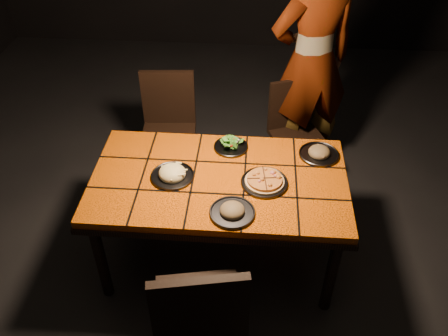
# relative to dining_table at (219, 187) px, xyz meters

# --- Properties ---
(room_shell) EXTENTS (6.04, 7.04, 3.08)m
(room_shell) POSITION_rel_dining_table_xyz_m (0.00, 0.00, 0.83)
(room_shell) COLOR black
(room_shell) RESTS_ON ground
(dining_table) EXTENTS (1.62, 0.92, 0.75)m
(dining_table) POSITION_rel_dining_table_xyz_m (0.00, 0.00, 0.00)
(dining_table) COLOR #ED6207
(dining_table) RESTS_ON ground
(chair_near) EXTENTS (0.53, 0.53, 1.01)m
(chair_near) POSITION_rel_dining_table_xyz_m (-0.03, -0.87, -0.09)
(chair_near) COLOR black
(chair_near) RESTS_ON ground
(chair_far_left) EXTENTS (0.45, 0.45, 0.94)m
(chair_far_left) POSITION_rel_dining_table_xyz_m (-0.48, 0.89, -0.13)
(chair_far_left) COLOR black
(chair_far_left) RESTS_ON ground
(chair_far_right) EXTENTS (0.51, 0.51, 0.86)m
(chair_far_right) POSITION_rel_dining_table_xyz_m (0.53, 0.98, -0.18)
(chair_far_right) COLOR black
(chair_far_right) RESTS_ON ground
(diner) EXTENTS (0.83, 0.70, 1.93)m
(diner) POSITION_rel_dining_table_xyz_m (0.62, 1.17, 0.29)
(diner) COLOR brown
(diner) RESTS_ON ground
(plate_pizza) EXTENTS (0.29, 0.29, 0.04)m
(plate_pizza) POSITION_rel_dining_table_xyz_m (0.28, -0.04, 0.10)
(plate_pizza) COLOR #38383D
(plate_pizza) RESTS_ON dining_table
(plate_pasta) EXTENTS (0.27, 0.27, 0.09)m
(plate_pasta) POSITION_rel_dining_table_xyz_m (-0.29, -0.02, 0.10)
(plate_pasta) COLOR #38383D
(plate_pasta) RESTS_ON dining_table
(plate_salad) EXTENTS (0.23, 0.23, 0.07)m
(plate_salad) POSITION_rel_dining_table_xyz_m (0.05, 0.31, 0.10)
(plate_salad) COLOR #38383D
(plate_salad) RESTS_ON dining_table
(plate_mushroom_a) EXTENTS (0.27, 0.27, 0.09)m
(plate_mushroom_a) POSITION_rel_dining_table_xyz_m (0.10, -0.31, 0.10)
(plate_mushroom_a) COLOR #38383D
(plate_mushroom_a) RESTS_ON dining_table
(plate_mushroom_b) EXTENTS (0.26, 0.26, 0.09)m
(plate_mushroom_b) POSITION_rel_dining_table_xyz_m (0.64, 0.27, 0.10)
(plate_mushroom_b) COLOR #38383D
(plate_mushroom_b) RESTS_ON dining_table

